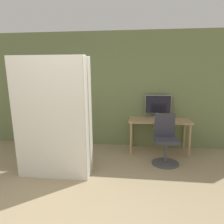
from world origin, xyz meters
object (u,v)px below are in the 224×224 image
monitor (158,105)px  office_chair (165,144)px  bookshelf (43,109)px  mattress_near (51,119)px  mattress_far (57,116)px

monitor → office_chair: (0.09, -0.89, -0.62)m
office_chair → bookshelf: bookshelf is taller
monitor → mattress_near: mattress_near is taller
mattress_far → bookshelf: bearing=122.3°
monitor → bookshelf: size_ratio=0.32×
monitor → mattress_far: mattress_far is taller
office_chair → bookshelf: (-2.87, 0.90, 0.47)m
office_chair → bookshelf: 3.05m
monitor → bookshelf: bearing=179.9°
office_chair → mattress_far: 2.10m
office_chair → monitor: bearing=95.6°
office_chair → mattress_far: mattress_far is taller
mattress_near → mattress_far: same height
office_chair → mattress_near: 2.20m
monitor → mattress_near: bearing=-135.8°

